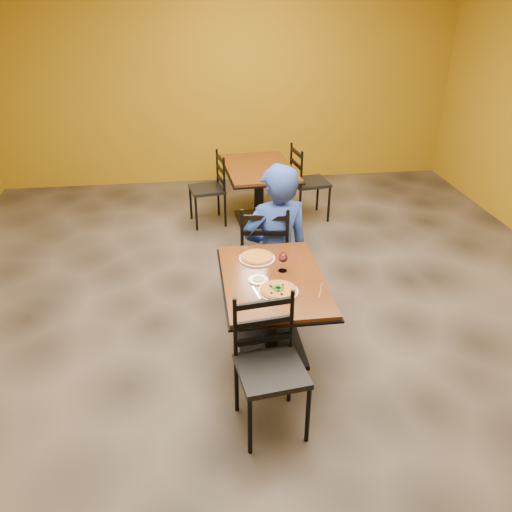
{
  "coord_description": "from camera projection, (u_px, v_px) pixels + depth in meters",
  "views": [
    {
      "loc": [
        -0.6,
        -4.0,
        2.84
      ],
      "look_at": [
        -0.11,
        -0.3,
        0.85
      ],
      "focal_mm": 36.01,
      "sensor_mm": 36.0,
      "label": 1
    }
  ],
  "objects": [
    {
      "name": "table_second",
      "position": [
        259.0,
        181.0,
        6.7
      ],
      "size": [
        0.95,
        1.34,
        0.75
      ],
      "rotation": [
        0.0,
        0.0,
        0.06
      ],
      "color": "#602A0F",
      "rests_on": "floor"
    },
    {
      "name": "diner",
      "position": [
        276.0,
        235.0,
        4.89
      ],
      "size": [
        0.75,
        0.56,
        1.42
      ],
      "primitive_type": "imported",
      "rotation": [
        0.0,
        0.0,
        3.32
      ],
      "color": "navy",
      "rests_on": "floor"
    },
    {
      "name": "chair_main_far",
      "position": [
        265.0,
        250.0,
        5.06
      ],
      "size": [
        0.53,
        0.53,
        1.03
      ],
      "primitive_type": null,
      "rotation": [
        0.0,
        0.0,
        2.98
      ],
      "color": "black",
      "rests_on": "floor"
    },
    {
      "name": "chair_second_right",
      "position": [
        310.0,
        183.0,
        6.8
      ],
      "size": [
        0.51,
        0.51,
        1.0
      ],
      "primitive_type": null,
      "rotation": [
        0.0,
        0.0,
        1.71
      ],
      "color": "black",
      "rests_on": "floor"
    },
    {
      "name": "fork",
      "position": [
        256.0,
        293.0,
        3.91
      ],
      "size": [
        0.05,
        0.19,
        0.0
      ],
      "primitive_type": "cube",
      "rotation": [
        0.0,
        0.0,
        0.18
      ],
      "color": "silver",
      "rests_on": "table_main"
    },
    {
      "name": "table_main",
      "position": [
        273.0,
        298.0,
        4.2
      ],
      "size": [
        0.83,
        1.23,
        0.75
      ],
      "color": "#602A0F",
      "rests_on": "floor"
    },
    {
      "name": "plate_main",
      "position": [
        278.0,
        291.0,
        3.92
      ],
      "size": [
        0.31,
        0.31,
        0.01
      ],
      "primitive_type": "cylinder",
      "color": "white",
      "rests_on": "table_main"
    },
    {
      "name": "plate_far",
      "position": [
        257.0,
        258.0,
        4.39
      ],
      "size": [
        0.31,
        0.31,
        0.01
      ],
      "primitive_type": "cylinder",
      "color": "white",
      "rests_on": "table_main"
    },
    {
      "name": "chair_main_near",
      "position": [
        271.0,
        372.0,
        3.5
      ],
      "size": [
        0.5,
        0.5,
        0.99
      ],
      "primitive_type": null,
      "rotation": [
        0.0,
        0.0,
        0.12
      ],
      "color": "black",
      "rests_on": "floor"
    },
    {
      "name": "dip",
      "position": [
        258.0,
        279.0,
        4.07
      ],
      "size": [
        0.09,
        0.09,
        0.01
      ],
      "primitive_type": "cylinder",
      "color": "tan",
      "rests_on": "side_plate"
    },
    {
      "name": "chair_second_left",
      "position": [
        207.0,
        190.0,
        6.66
      ],
      "size": [
        0.49,
        0.49,
        0.93
      ],
      "primitive_type": null,
      "rotation": [
        0.0,
        0.0,
        -1.4
      ],
      "color": "black",
      "rests_on": "floor"
    },
    {
      "name": "pizza_main",
      "position": [
        278.0,
        290.0,
        3.91
      ],
      "size": [
        0.28,
        0.28,
        0.02
      ],
      "primitive_type": "cylinder",
      "color": "maroon",
      "rests_on": "plate_main"
    },
    {
      "name": "wall_back",
      "position": [
        226.0,
        84.0,
        7.7
      ],
      "size": [
        7.0,
        0.01,
        3.0
      ],
      "primitive_type": "cube",
      "color": "#A47612",
      "rests_on": "ground"
    },
    {
      "name": "wine_glass",
      "position": [
        283.0,
        261.0,
        4.17
      ],
      "size": [
        0.08,
        0.08,
        0.18
      ],
      "primitive_type": null,
      "color": "white",
      "rests_on": "table_main"
    },
    {
      "name": "side_plate",
      "position": [
        258.0,
        280.0,
        4.07
      ],
      "size": [
        0.16,
        0.16,
        0.01
      ],
      "primitive_type": "cylinder",
      "color": "white",
      "rests_on": "table_main"
    },
    {
      "name": "knife",
      "position": [
        321.0,
        290.0,
        3.94
      ],
      "size": [
        0.09,
        0.2,
        0.0
      ],
      "primitive_type": "cube",
      "rotation": [
        0.0,
        0.0,
        -0.37
      ],
      "color": "silver",
      "rests_on": "table_main"
    },
    {
      "name": "pizza_far",
      "position": [
        257.0,
        257.0,
        4.38
      ],
      "size": [
        0.28,
        0.28,
        0.02
      ],
      "primitive_type": "cylinder",
      "color": "gold",
      "rests_on": "plate_far"
    },
    {
      "name": "floor",
      "position": [
        264.0,
        319.0,
        4.9
      ],
      "size": [
        7.0,
        8.0,
        0.01
      ],
      "primitive_type": "cube",
      "color": "black",
      "rests_on": "ground"
    }
  ]
}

